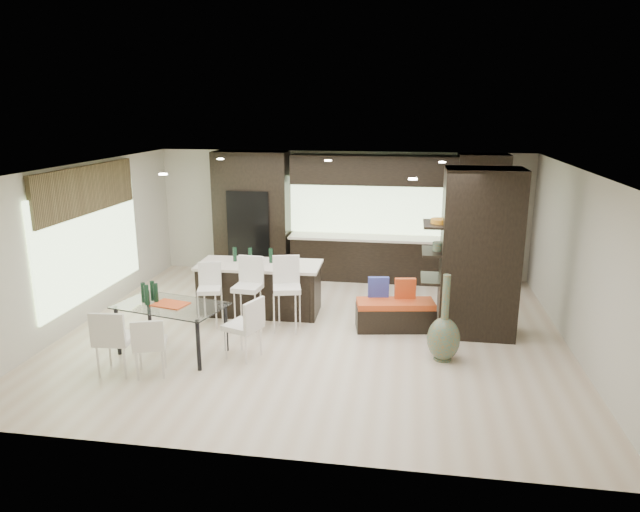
% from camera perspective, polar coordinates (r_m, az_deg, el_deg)
% --- Properties ---
extents(ground, '(8.00, 8.00, 0.00)m').
position_cam_1_polar(ground, '(9.48, -0.58, -7.65)').
color(ground, beige).
rests_on(ground, ground).
extents(back_wall, '(8.00, 0.02, 2.70)m').
position_cam_1_polar(back_wall, '(12.44, 2.11, 4.23)').
color(back_wall, beige).
rests_on(back_wall, ground).
extents(left_wall, '(0.02, 7.00, 2.70)m').
position_cam_1_polar(left_wall, '(10.48, -22.70, 1.11)').
color(left_wall, beige).
rests_on(left_wall, ground).
extents(right_wall, '(0.02, 7.00, 2.70)m').
position_cam_1_polar(right_wall, '(9.29, 24.53, -0.71)').
color(right_wall, beige).
rests_on(right_wall, ground).
extents(ceiling, '(8.00, 7.00, 0.02)m').
position_cam_1_polar(ceiling, '(8.82, -0.62, 8.80)').
color(ceiling, white).
rests_on(ceiling, ground).
extents(window_left, '(0.04, 3.20, 1.90)m').
position_cam_1_polar(window_left, '(10.63, -21.97, 1.35)').
color(window_left, '#B2D199').
rests_on(window_left, left_wall).
extents(window_back, '(3.40, 0.04, 1.20)m').
position_cam_1_polar(window_back, '(12.31, 4.88, 5.02)').
color(window_back, '#B2D199').
rests_on(window_back, back_wall).
extents(stone_accent, '(0.08, 3.00, 0.80)m').
position_cam_1_polar(stone_accent, '(10.46, -22.29, 6.15)').
color(stone_accent, brown).
rests_on(stone_accent, left_wall).
extents(ceiling_spots, '(4.00, 3.00, 0.02)m').
position_cam_1_polar(ceiling_spots, '(9.07, -0.35, 8.84)').
color(ceiling_spots, white).
rests_on(ceiling_spots, ceiling).
extents(back_cabinetry, '(6.80, 0.68, 2.70)m').
position_cam_1_polar(back_cabinetry, '(12.07, 4.28, 3.87)').
color(back_cabinetry, black).
rests_on(back_cabinetry, ground).
extents(refrigerator, '(0.90, 0.68, 1.90)m').
position_cam_1_polar(refrigerator, '(12.53, -6.79, 2.34)').
color(refrigerator, black).
rests_on(refrigerator, ground).
extents(partition_column, '(1.20, 0.80, 2.70)m').
position_cam_1_polar(partition_column, '(9.39, 15.66, 0.24)').
color(partition_column, black).
rests_on(partition_column, ground).
extents(kitchen_island, '(2.20, 0.99, 0.91)m').
position_cam_1_polar(kitchen_island, '(10.30, -6.02, -3.21)').
color(kitchen_island, black).
rests_on(kitchen_island, ground).
extents(stool_left, '(0.46, 0.46, 0.86)m').
position_cam_1_polar(stool_left, '(9.82, -10.94, -4.44)').
color(stool_left, silver).
rests_on(stool_left, ground).
extents(stool_mid, '(0.47, 0.47, 0.97)m').
position_cam_1_polar(stool_mid, '(9.58, -7.23, -4.43)').
color(stool_mid, silver).
rests_on(stool_mid, ground).
extents(stool_right, '(0.54, 0.54, 1.00)m').
position_cam_1_polar(stool_right, '(9.41, -3.32, -4.60)').
color(stool_right, silver).
rests_on(stool_right, ground).
extents(bench, '(1.35, 0.70, 0.50)m').
position_cam_1_polar(bench, '(9.62, 7.52, -5.87)').
color(bench, black).
rests_on(bench, ground).
extents(floor_vase, '(0.49, 0.49, 1.30)m').
position_cam_1_polar(floor_vase, '(8.47, 12.36, -6.07)').
color(floor_vase, '#4D5940').
rests_on(floor_vase, ground).
extents(dining_table, '(1.74, 1.23, 0.76)m').
position_cam_1_polar(dining_table, '(8.89, -14.56, -7.06)').
color(dining_table, white).
rests_on(dining_table, ground).
extents(chair_near, '(0.55, 0.55, 0.79)m').
position_cam_1_polar(chair_near, '(8.27, -16.60, -8.78)').
color(chair_near, silver).
rests_on(chair_near, ground).
extents(chair_far, '(0.52, 0.52, 0.88)m').
position_cam_1_polar(chair_far, '(8.45, -19.75, -8.20)').
color(chair_far, silver).
rests_on(chair_far, ground).
extents(chair_end, '(0.60, 0.60, 0.86)m').
position_cam_1_polar(chair_end, '(8.51, -7.70, -7.36)').
color(chair_end, silver).
rests_on(chair_end, ground).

